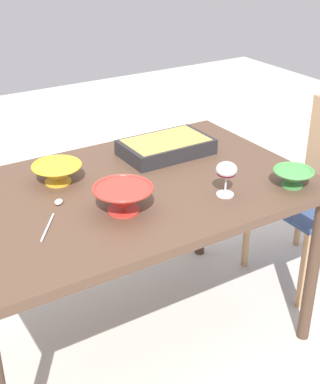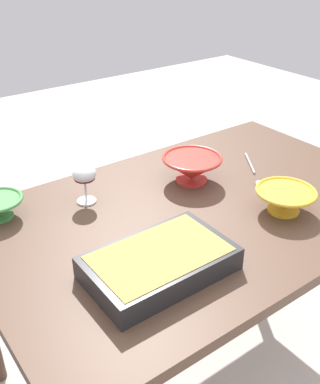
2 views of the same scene
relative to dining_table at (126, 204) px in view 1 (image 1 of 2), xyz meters
The scene contains 8 objects.
ground_plane 0.70m from the dining_table, ahead, with size 8.00×8.00×0.00m, color beige.
dining_table is the anchor object (origin of this frame).
wine_glass 0.43m from the dining_table, 139.03° to the left, with size 0.08×0.08×0.14m.
casserole_dish 0.39m from the dining_table, 147.72° to the right, with size 0.40×0.24×0.07m.
mixing_bowl 0.67m from the dining_table, 149.59° to the left, with size 0.16×0.16×0.07m.
small_bowl 0.23m from the dining_table, 59.30° to the left, with size 0.22×0.22×0.10m.
serving_bowl 0.30m from the dining_table, 41.77° to the right, with size 0.20×0.20×0.08m.
serving_spoon 0.33m from the dining_table, ahead, with size 0.18×0.25×0.01m.
Camera 1 is at (0.89, 1.70, 1.74)m, focal length 50.77 mm.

